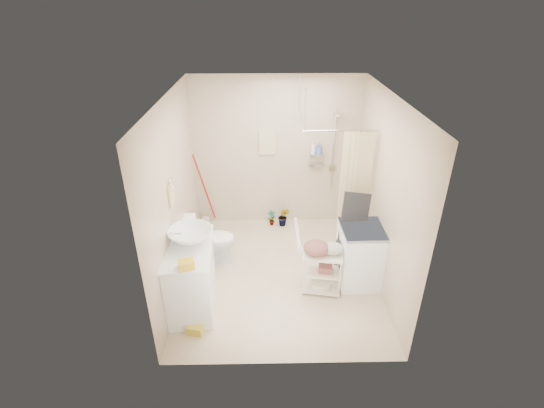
{
  "coord_description": "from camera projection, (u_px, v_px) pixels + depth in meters",
  "views": [
    {
      "loc": [
        -0.19,
        -4.66,
        3.67
      ],
      "look_at": [
        -0.1,
        0.25,
        1.05
      ],
      "focal_mm": 26.0,
      "sensor_mm": 36.0,
      "label": 1
    }
  ],
  "objects": [
    {
      "name": "vanity",
      "position": [
        191.0,
        277.0,
        5.07
      ],
      "size": [
        0.65,
        1.08,
        0.92
      ],
      "primitive_type": "cube",
      "rotation": [
        0.0,
        0.0,
        0.07
      ],
      "color": "silver",
      "rests_on": "ground"
    },
    {
      "name": "tp_holder",
      "position": [
        183.0,
        232.0,
        5.53
      ],
      "size": [
        0.08,
        0.12,
        0.14
      ],
      "primitive_type": null,
      "color": "white",
      "rests_on": "wall_left"
    },
    {
      "name": "laundry_rack",
      "position": [
        322.0,
        269.0,
        5.36
      ],
      "size": [
        0.57,
        0.4,
        0.73
      ],
      "primitive_type": null,
      "rotation": [
        0.0,
        0.0,
        -0.17
      ],
      "color": "beige",
      "rests_on": "ground"
    },
    {
      "name": "ironing_board",
      "position": [
        351.0,
        237.0,
        5.52
      ],
      "size": [
        0.38,
        0.12,
        1.32
      ],
      "primitive_type": null,
      "rotation": [
        0.0,
        0.0,
        0.03
      ],
      "color": "black",
      "rests_on": "ground"
    },
    {
      "name": "shower",
      "position": [
        330.0,
        180.0,
        6.29
      ],
      "size": [
        1.1,
        1.1,
        2.1
      ],
      "primitive_type": null,
      "color": "white",
      "rests_on": "ground"
    },
    {
      "name": "wall_front",
      "position": [
        286.0,
        271.0,
        3.82
      ],
      "size": [
        2.8,
        0.04,
        2.6
      ],
      "primitive_type": "cube",
      "color": "#C3B097",
      "rests_on": "ground"
    },
    {
      "name": "shampoo_bottle_a",
      "position": [
        313.0,
        148.0,
        6.51
      ],
      "size": [
        0.1,
        0.1,
        0.21
      ],
      "primitive_type": "imported",
      "rotation": [
        0.0,
        0.0,
        -0.3
      ],
      "color": "silver",
      "rests_on": "shower"
    },
    {
      "name": "ceiling",
      "position": [
        281.0,
        97.0,
        4.62
      ],
      "size": [
        2.8,
        3.2,
        0.04
      ],
      "primitive_type": "cube",
      "color": "silver",
      "rests_on": "ground"
    },
    {
      "name": "wall_right",
      "position": [
        384.0,
        195.0,
        5.25
      ],
      "size": [
        0.04,
        3.2,
        2.6
      ],
      "primitive_type": "cube",
      "color": "#C3B097",
      "rests_on": "ground"
    },
    {
      "name": "floor_basket",
      "position": [
        195.0,
        327.0,
        4.81
      ],
      "size": [
        0.33,
        0.28,
        0.15
      ],
      "primitive_type": "cube",
      "rotation": [
        0.0,
        0.0,
        -0.23
      ],
      "color": "gold",
      "rests_on": "ground"
    },
    {
      "name": "hanging_towel",
      "position": [
        267.0,
        142.0,
        6.53
      ],
      "size": [
        0.28,
        0.03,
        0.42
      ],
      "primitive_type": "cube",
      "color": "beige",
      "rests_on": "wall_back"
    },
    {
      "name": "potted_plant_b",
      "position": [
        284.0,
        217.0,
        6.99
      ],
      "size": [
        0.24,
        0.21,
        0.36
      ],
      "primitive_type": "imported",
      "rotation": [
        0.0,
        0.0,
        -0.31
      ],
      "color": "brown",
      "rests_on": "ground"
    },
    {
      "name": "floor",
      "position": [
        279.0,
        274.0,
        5.84
      ],
      "size": [
        3.2,
        3.2,
        0.0
      ],
      "primitive_type": "plane",
      "color": "beige",
      "rests_on": "ground"
    },
    {
      "name": "towel_ring",
      "position": [
        171.0,
        192.0,
        4.95
      ],
      "size": [
        0.04,
        0.22,
        0.34
      ],
      "primitive_type": null,
      "color": "#D6C17B",
      "rests_on": "wall_left"
    },
    {
      "name": "counter_basket",
      "position": [
        186.0,
        264.0,
        4.46
      ],
      "size": [
        0.21,
        0.18,
        0.1
      ],
      "primitive_type": "cube",
      "rotation": [
        0.0,
        0.0,
        0.32
      ],
      "color": "gold",
      "rests_on": "vanity"
    },
    {
      "name": "wall_left",
      "position": [
        174.0,
        197.0,
        5.21
      ],
      "size": [
        0.04,
        3.2,
        2.6
      ],
      "primitive_type": "cube",
      "color": "#C3B097",
      "rests_on": "ground"
    },
    {
      "name": "potted_plant_a",
      "position": [
        272.0,
        218.0,
        7.02
      ],
      "size": [
        0.18,
        0.17,
        0.29
      ],
      "primitive_type": "imported",
      "rotation": [
        0.0,
        0.0,
        0.59
      ],
      "color": "brown",
      "rests_on": "ground"
    },
    {
      "name": "shampoo_bottle_b",
      "position": [
        319.0,
        148.0,
        6.54
      ],
      "size": [
        0.11,
        0.11,
        0.18
      ],
      "primitive_type": "imported",
      "rotation": [
        0.0,
        0.0,
        -0.43
      ],
      "color": "#465FA0",
      "rests_on": "shower"
    },
    {
      "name": "washing_machine",
      "position": [
        361.0,
        255.0,
        5.52
      ],
      "size": [
        0.62,
        0.64,
        0.88
      ],
      "primitive_type": "cube",
      "rotation": [
        0.0,
        0.0,
        0.02
      ],
      "color": "white",
      "rests_on": "ground"
    },
    {
      "name": "wall_back",
      "position": [
        276.0,
        153.0,
        6.64
      ],
      "size": [
        2.8,
        0.04,
        2.6
      ],
      "primitive_type": "cube",
      "color": "#C3B097",
      "rests_on": "ground"
    },
    {
      "name": "sink",
      "position": [
        190.0,
        236.0,
        4.89
      ],
      "size": [
        0.68,
        0.68,
        0.19
      ],
      "primitive_type": "imported",
      "rotation": [
        0.0,
        0.0,
        -0.25
      ],
      "color": "silver",
      "rests_on": "vanity"
    },
    {
      "name": "mop",
      "position": [
        203.0,
        190.0,
        6.79
      ],
      "size": [
        0.16,
        0.16,
        1.38
      ],
      "primitive_type": null,
      "rotation": [
        0.0,
        0.0,
        -0.27
      ],
      "color": "#A0140C",
      "rests_on": "ground"
    },
    {
      "name": "toilet",
      "position": [
        210.0,
        240.0,
        5.96
      ],
      "size": [
        0.78,
        0.47,
        0.77
      ],
      "primitive_type": "imported",
      "rotation": [
        0.0,
        0.0,
        1.63
      ],
      "color": "white",
      "rests_on": "ground"
    }
  ]
}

